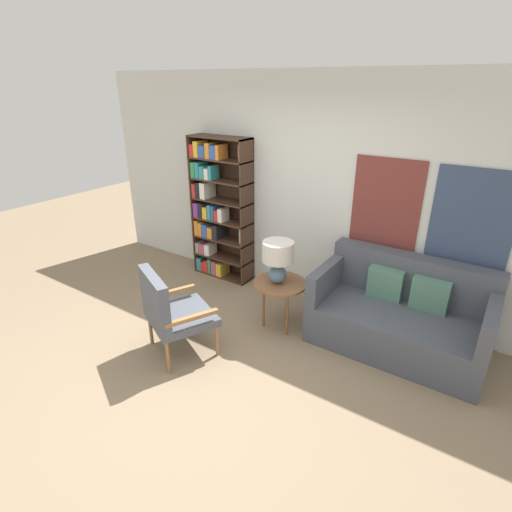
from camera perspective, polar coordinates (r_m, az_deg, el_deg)
name	(u,v)px	position (r m, az deg, el deg)	size (l,w,h in m)	color
ground_plane	(202,377)	(3.97, -7.76, -16.80)	(14.00, 14.00, 0.00)	#847056
wall_back	(310,192)	(4.85, 7.76, 8.98)	(6.40, 0.08, 2.70)	silver
bookshelf	(216,209)	(5.49, -5.73, 6.65)	(0.86, 0.30, 1.93)	#422B1E
armchair	(169,308)	(4.03, -12.29, -7.32)	(0.81, 0.80, 0.92)	olive
couch	(400,316)	(4.43, 19.85, -8.05)	(1.70, 0.91, 0.91)	#474C56
side_table	(280,287)	(4.36, 3.41, -4.42)	(0.58, 0.58, 0.57)	brown
table_lamp	(278,257)	(4.21, 3.15, -0.14)	(0.34, 0.34, 0.47)	slate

